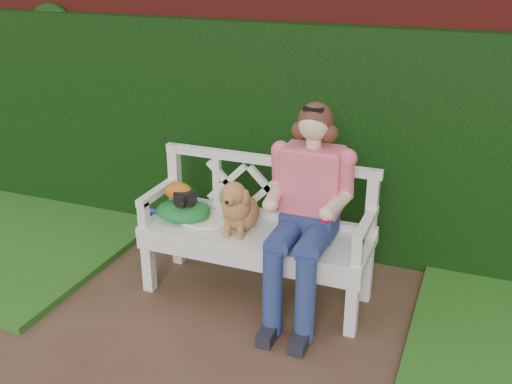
% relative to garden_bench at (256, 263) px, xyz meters
% --- Properties ---
extents(ground, '(60.00, 60.00, 0.00)m').
position_rel_garden_bench_xyz_m(ground, '(-0.06, -0.87, -0.24)').
color(ground, '#4B3120').
extents(brick_wall, '(10.00, 0.30, 2.20)m').
position_rel_garden_bench_xyz_m(brick_wall, '(-0.06, 1.03, 0.86)').
color(brick_wall, maroon).
rests_on(brick_wall, ground).
extents(ivy_hedge, '(10.00, 0.18, 1.70)m').
position_rel_garden_bench_xyz_m(ivy_hedge, '(-0.06, 0.81, 0.61)').
color(ivy_hedge, '#133E0C').
rests_on(ivy_hedge, ground).
extents(garden_bench, '(1.63, 0.75, 0.48)m').
position_rel_garden_bench_xyz_m(garden_bench, '(0.00, 0.00, 0.00)').
color(garden_bench, white).
rests_on(garden_bench, ground).
extents(seated_woman, '(0.72, 0.85, 1.30)m').
position_rel_garden_bench_xyz_m(seated_woman, '(0.36, -0.02, 0.41)').
color(seated_woman, '#D5445D').
rests_on(seated_woman, ground).
extents(dog, '(0.30, 0.37, 0.37)m').
position_rel_garden_bench_xyz_m(dog, '(-0.10, -0.04, 0.43)').
color(dog, '#B77D27').
rests_on(dog, garden_bench).
extents(tennis_racket, '(0.68, 0.33, 0.03)m').
position_rel_garden_bench_xyz_m(tennis_racket, '(-0.40, -0.01, 0.26)').
color(tennis_racket, silver).
rests_on(tennis_racket, garden_bench).
extents(green_bag, '(0.43, 0.36, 0.13)m').
position_rel_garden_bench_xyz_m(green_bag, '(-0.52, -0.02, 0.30)').
color(green_bag, green).
rests_on(green_bag, garden_bench).
extents(camera_item, '(0.13, 0.10, 0.09)m').
position_rel_garden_bench_xyz_m(camera_item, '(-0.49, -0.04, 0.41)').
color(camera_item, black).
rests_on(camera_item, green_bag).
extents(baseball_glove, '(0.24, 0.21, 0.12)m').
position_rel_garden_bench_xyz_m(baseball_glove, '(-0.56, -0.00, 0.43)').
color(baseball_glove, '#C15F18').
rests_on(baseball_glove, green_bag).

